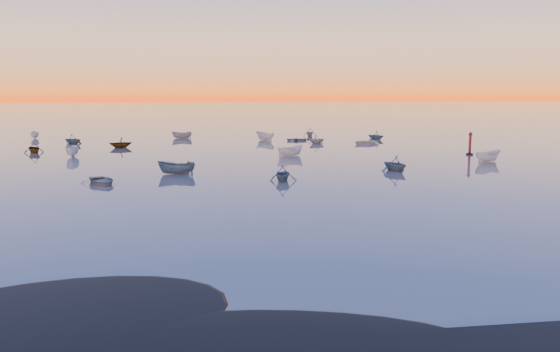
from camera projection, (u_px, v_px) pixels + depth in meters
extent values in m
plane|color=slate|center=(230.00, 130.00, 119.83)|extent=(600.00, 600.00, 0.00)
imported|color=slate|center=(102.00, 184.00, 49.73)|extent=(4.44, 3.36, 1.03)
imported|color=silver|center=(488.00, 162.00, 64.94)|extent=(3.34, 4.46, 1.42)
imported|color=#31485E|center=(395.00, 171.00, 57.93)|extent=(3.88, 2.84, 1.24)
cylinder|color=#420F0E|center=(469.00, 154.00, 72.34)|extent=(0.91, 0.91, 0.30)
cylinder|color=#420F0E|center=(470.00, 145.00, 72.14)|extent=(0.33, 0.33, 2.64)
cone|color=#420F0E|center=(471.00, 133.00, 71.90)|extent=(0.61, 0.61, 0.51)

